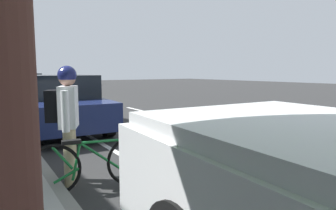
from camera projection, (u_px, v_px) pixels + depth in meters
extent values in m
plane|color=#2A2A2A|center=(52.00, 105.00, 13.98)|extent=(71.58, 71.58, 0.00)
cube|color=gray|center=(0.00, 107.00, 12.81)|extent=(0.16, 44.73, 0.14)
cube|color=white|center=(36.00, 85.00, 33.11)|extent=(0.14, 2.20, 0.01)
cube|color=white|center=(43.00, 87.00, 29.62)|extent=(0.14, 2.20, 0.01)
cube|color=white|center=(52.00, 89.00, 26.13)|extent=(0.14, 2.20, 0.01)
cube|color=white|center=(64.00, 92.00, 22.64)|extent=(0.14, 2.20, 0.01)
cube|color=white|center=(80.00, 96.00, 19.15)|extent=(0.14, 2.20, 0.01)
cube|color=white|center=(103.00, 101.00, 15.66)|extent=(0.14, 2.20, 0.01)
cube|color=white|center=(139.00, 110.00, 12.16)|extent=(0.14, 2.20, 0.01)
cube|color=white|center=(205.00, 126.00, 8.67)|extent=(0.14, 2.20, 0.01)
cube|color=white|center=(37.00, 106.00, 13.62)|extent=(0.12, 44.73, 0.01)
cylinder|color=black|center=(10.00, 84.00, 27.67)|extent=(0.23, 0.76, 0.76)
cylinder|color=black|center=(7.00, 83.00, 30.08)|extent=(0.23, 0.76, 0.76)
cube|color=tan|center=(7.00, 82.00, 22.46)|extent=(2.15, 4.80, 0.90)
cube|color=black|center=(6.00, 71.00, 22.37)|extent=(1.84, 3.19, 0.76)
cylinder|color=black|center=(21.00, 88.00, 21.69)|extent=(0.26, 0.77, 0.76)
cylinder|color=black|center=(18.00, 86.00, 24.20)|extent=(0.26, 0.77, 0.76)
cube|color=#B7BABF|center=(22.00, 92.00, 14.10)|extent=(1.78, 4.41, 0.64)
cube|color=black|center=(21.00, 80.00, 14.02)|extent=(1.56, 2.11, 0.60)
cylinder|color=black|center=(5.00, 101.00, 12.55)|extent=(0.22, 0.66, 0.66)
cylinder|color=black|center=(45.00, 99.00, 13.43)|extent=(0.22, 0.66, 0.66)
cylinder|color=black|center=(1.00, 97.00, 14.83)|extent=(0.22, 0.66, 0.66)
cylinder|color=black|center=(36.00, 95.00, 15.70)|extent=(0.22, 0.66, 0.66)
cube|color=navy|center=(62.00, 109.00, 7.94)|extent=(1.95, 4.47, 0.64)
cube|color=black|center=(61.00, 86.00, 7.87)|extent=(1.64, 2.16, 0.60)
cylinder|color=black|center=(37.00, 130.00, 6.40)|extent=(0.25, 0.67, 0.66)
cylinder|color=black|center=(108.00, 124.00, 7.22)|extent=(0.25, 0.67, 0.66)
cylinder|color=black|center=(25.00, 115.00, 8.72)|extent=(0.25, 0.67, 0.66)
cylinder|color=black|center=(80.00, 111.00, 9.55)|extent=(0.25, 0.67, 0.66)
torus|color=black|center=(131.00, 161.00, 4.16)|extent=(0.70, 0.14, 0.70)
torus|color=black|center=(53.00, 171.00, 3.72)|extent=(0.70, 0.14, 0.70)
cylinder|color=#197233|center=(104.00, 158.00, 3.99)|extent=(0.65, 0.12, 0.52)
cylinder|color=#197233|center=(76.00, 162.00, 3.83)|extent=(0.14, 0.05, 0.48)
cylinder|color=#197233|center=(100.00, 141.00, 3.94)|extent=(0.73, 0.14, 0.05)
cylinder|color=#197233|center=(67.00, 175.00, 3.80)|extent=(0.35, 0.08, 0.19)
cylinder|color=#197233|center=(62.00, 158.00, 3.75)|extent=(0.27, 0.07, 0.34)
cylinder|color=#197233|center=(128.00, 149.00, 4.13)|extent=(0.12, 0.05, 0.34)
cube|color=black|center=(71.00, 142.00, 3.78)|extent=(0.25, 0.13, 0.05)
cylinder|color=black|center=(125.00, 134.00, 4.08)|extent=(0.09, 0.46, 0.03)
cylinder|color=#C6B284|center=(69.00, 157.00, 4.10)|extent=(0.15, 0.15, 0.83)
cylinder|color=#C6B284|center=(71.00, 154.00, 4.30)|extent=(0.15, 0.15, 0.83)
cube|color=white|center=(68.00, 107.00, 4.12)|extent=(0.36, 0.44, 0.59)
cylinder|color=white|center=(65.00, 111.00, 3.87)|extent=(0.10, 0.10, 0.56)
cylinder|color=white|center=(71.00, 107.00, 4.38)|extent=(0.10, 0.10, 0.56)
sphere|color=#AA7A68|center=(67.00, 78.00, 4.07)|extent=(0.23, 0.23, 0.23)
sphere|color=navy|center=(67.00, 75.00, 4.07)|extent=(0.26, 0.26, 0.26)
cube|color=black|center=(53.00, 106.00, 4.08)|extent=(0.28, 0.35, 0.44)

